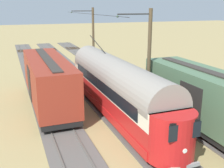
{
  "coord_description": "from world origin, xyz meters",
  "views": [
    {
      "loc": [
        7.26,
        21.57,
        7.97
      ],
      "look_at": [
        0.24,
        3.15,
        2.36
      ],
      "focal_mm": 43.85,
      "sensor_mm": 36.0,
      "label": 1
    }
  ],
  "objects_px": {
    "boxcar_adjacent": "(209,100)",
    "vintage_streetcar": "(116,86)",
    "boxcar_far_siding": "(48,80)",
    "catenary_pole_mid_near": "(148,60)",
    "catenary_pole_foreground": "(93,39)"
  },
  "relations": [
    {
      "from": "boxcar_far_siding",
      "to": "catenary_pole_foreground",
      "type": "height_order",
      "value": "catenary_pole_foreground"
    },
    {
      "from": "boxcar_far_siding",
      "to": "catenary_pole_foreground",
      "type": "relative_size",
      "value": 1.48
    },
    {
      "from": "boxcar_adjacent",
      "to": "vintage_streetcar",
      "type": "bearing_deg",
      "value": -47.8
    },
    {
      "from": "vintage_streetcar",
      "to": "catenary_pole_foreground",
      "type": "height_order",
      "value": "catenary_pole_foreground"
    },
    {
      "from": "catenary_pole_foreground",
      "to": "catenary_pole_mid_near",
      "type": "height_order",
      "value": "same"
    },
    {
      "from": "boxcar_adjacent",
      "to": "catenary_pole_mid_near",
      "type": "bearing_deg",
      "value": -67.32
    },
    {
      "from": "vintage_streetcar",
      "to": "catenary_pole_foreground",
      "type": "xyz_separation_m",
      "value": [
        -2.52,
        -14.02,
        1.82
      ]
    },
    {
      "from": "boxcar_far_siding",
      "to": "catenary_pole_mid_near",
      "type": "height_order",
      "value": "catenary_pole_mid_near"
    },
    {
      "from": "vintage_streetcar",
      "to": "boxcar_far_siding",
      "type": "distance_m",
      "value": 5.83
    },
    {
      "from": "catenary_pole_foreground",
      "to": "catenary_pole_mid_near",
      "type": "bearing_deg",
      "value": 90.0
    },
    {
      "from": "boxcar_far_siding",
      "to": "catenary_pole_mid_near",
      "type": "xyz_separation_m",
      "value": [
        -7.0,
        3.97,
        1.92
      ]
    },
    {
      "from": "catenary_pole_mid_near",
      "to": "boxcar_adjacent",
      "type": "bearing_deg",
      "value": 112.68
    },
    {
      "from": "boxcar_far_siding",
      "to": "catenary_pole_foreground",
      "type": "xyz_separation_m",
      "value": [
        -7.0,
        -10.3,
        1.92
      ]
    },
    {
      "from": "catenary_pole_mid_near",
      "to": "vintage_streetcar",
      "type": "bearing_deg",
      "value": -5.55
    },
    {
      "from": "boxcar_adjacent",
      "to": "boxcar_far_siding",
      "type": "xyz_separation_m",
      "value": [
        8.96,
        -8.66,
        -0.0
      ]
    }
  ]
}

